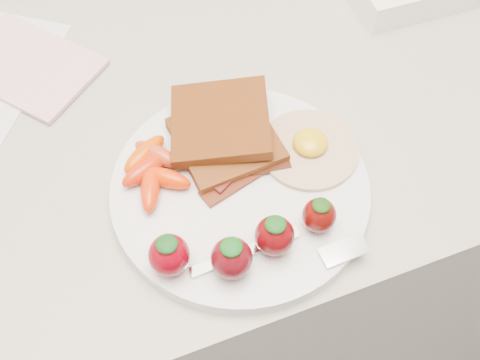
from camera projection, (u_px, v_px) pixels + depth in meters
name	position (u px, v px, depth m)	size (l,w,h in m)	color
counter	(213.00, 254.00, 1.10)	(2.00, 0.60, 0.90)	gray
plate	(240.00, 190.00, 0.63)	(0.27, 0.27, 0.02)	silver
toast_lower	(226.00, 141.00, 0.65)	(0.10, 0.10, 0.01)	#4A1A07
toast_upper	(220.00, 121.00, 0.64)	(0.10, 0.10, 0.01)	#3D2408
fried_egg	(309.00, 147.00, 0.64)	(0.13, 0.13, 0.02)	beige
bacon_strips	(242.00, 169.00, 0.63)	(0.10, 0.07, 0.01)	#361004
baby_carrots	(152.00, 169.00, 0.62)	(0.07, 0.10, 0.02)	red
strawberries	(242.00, 243.00, 0.56)	(0.18, 0.06, 0.05)	#77000C
fork	(290.00, 251.00, 0.58)	(0.17, 0.05, 0.00)	silver
notepad	(27.00, 65.00, 0.73)	(0.11, 0.17, 0.01)	#E1A5B0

